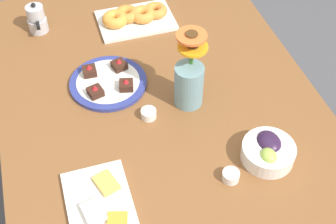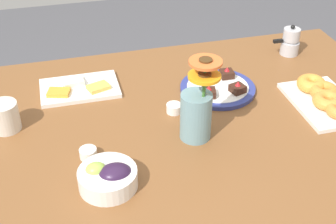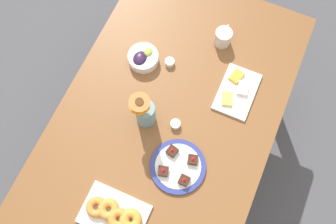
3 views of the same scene
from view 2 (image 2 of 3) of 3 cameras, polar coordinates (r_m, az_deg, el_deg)
name	(u,v)px [view 2 (image 2 of 3)]	position (r m, az deg, el deg)	size (l,w,h in m)	color
dining_table	(168,145)	(1.48, 0.00, -4.02)	(1.60, 1.00, 0.74)	brown
coffee_mug	(4,116)	(1.46, -19.37, -0.49)	(0.12, 0.08, 0.09)	beige
grape_bowl	(108,177)	(1.20, -7.28, -7.88)	(0.15, 0.15, 0.07)	white
cheese_platter	(79,88)	(1.60, -10.80, 2.89)	(0.26, 0.17, 0.03)	white
croissant_platter	(324,98)	(1.58, 18.49, 1.64)	(0.19, 0.28, 0.05)	white
jam_cup_honey	(88,153)	(1.30, -9.71, -4.94)	(0.05, 0.05, 0.03)	white
jam_cup_berry	(174,108)	(1.46, 0.73, 0.50)	(0.05, 0.05, 0.03)	white
dessert_plate	(218,87)	(1.58, 6.08, 2.99)	(0.25, 0.25, 0.05)	navy
flower_vase	(197,111)	(1.32, 3.53, 0.12)	(0.11, 0.10, 0.26)	#6B939E
moka_pot	(290,42)	(1.85, 14.68, 8.25)	(0.11, 0.07, 0.12)	#B7B7BC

